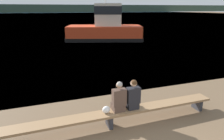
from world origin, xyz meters
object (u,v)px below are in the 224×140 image
object	(u,v)px
bench_main	(109,115)
shopping_bag	(106,110)
person_right	(133,96)
tugboat_red	(105,29)
person_left	(119,99)

from	to	relation	value
bench_main	shopping_bag	xyz separation A→B (m)	(-0.09, 0.00, 0.19)
person_right	shopping_bag	xyz separation A→B (m)	(-0.87, -0.01, -0.30)
tugboat_red	person_right	bearing A→B (deg)	-176.48
person_left	shopping_bag	world-z (taller)	person_left
bench_main	tugboat_red	world-z (taller)	tugboat_red
person_left	tugboat_red	world-z (taller)	tugboat_red
person_right	tugboat_red	distance (m)	17.22
tugboat_red	bench_main	bearing A→B (deg)	-178.94
shopping_bag	tugboat_red	world-z (taller)	tugboat_red
bench_main	tugboat_red	bearing A→B (deg)	72.84
person_right	person_left	bearing A→B (deg)	179.93
bench_main	tugboat_red	distance (m)	17.46
shopping_bag	tugboat_red	bearing A→B (deg)	72.54
person_right	tugboat_red	size ratio (longest dim) A/B	0.11
person_left	shopping_bag	distance (m)	0.50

